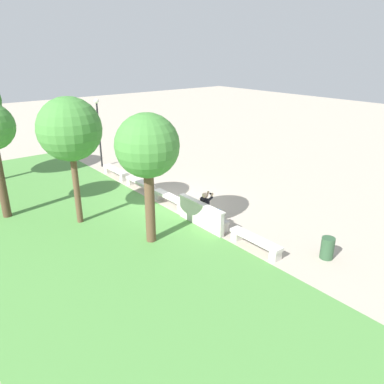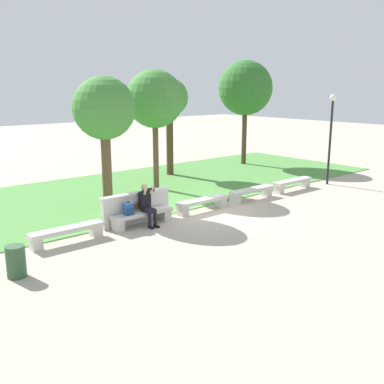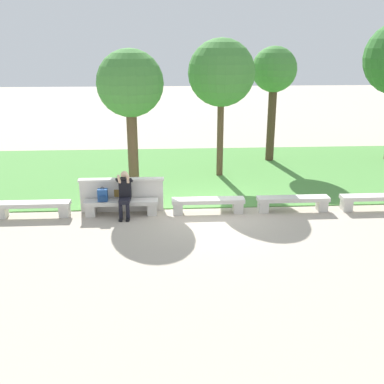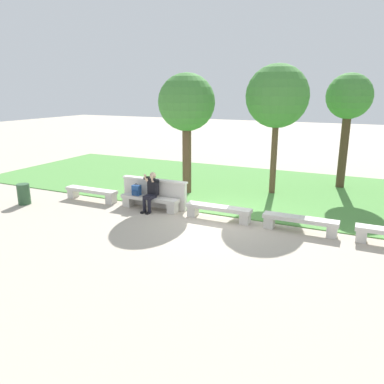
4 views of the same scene
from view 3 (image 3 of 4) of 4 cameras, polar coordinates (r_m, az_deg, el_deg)
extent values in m
plane|color=#B2A593|center=(13.36, 2.04, -2.67)|extent=(80.00, 80.00, 0.00)
cube|color=#518E42|center=(17.49, 0.69, 2.57)|extent=(24.32, 8.00, 0.03)
cube|color=beige|center=(13.72, -19.61, -1.46)|extent=(2.15, 0.40, 0.12)
cube|color=beige|center=(14.07, -23.01, -2.36)|extent=(0.28, 0.34, 0.33)
cube|color=beige|center=(13.57, -15.88, -2.30)|extent=(0.28, 0.34, 0.33)
cube|color=beige|center=(13.23, -8.98, -1.30)|extent=(2.15, 0.40, 0.12)
cube|color=beige|center=(13.42, -12.73, -2.27)|extent=(0.28, 0.34, 0.33)
cube|color=beige|center=(13.25, -5.08, -2.15)|extent=(0.28, 0.34, 0.33)
cube|color=beige|center=(13.22, 2.06, -1.09)|extent=(2.15, 0.40, 0.12)
cube|color=beige|center=(13.25, -1.80, -2.09)|extent=(0.28, 0.34, 0.33)
cube|color=beige|center=(13.41, 5.85, -1.91)|extent=(0.28, 0.34, 0.33)
cube|color=beige|center=(13.69, 12.72, -0.85)|extent=(2.15, 0.40, 0.12)
cube|color=beige|center=(13.55, 9.02, -1.83)|extent=(0.28, 0.34, 0.33)
cube|color=beige|center=(14.04, 16.16, -1.63)|extent=(0.28, 0.34, 0.33)
cube|color=beige|center=(14.60, 22.36, -0.60)|extent=(2.15, 0.40, 0.12)
cube|color=beige|center=(14.31, 19.02, -1.54)|extent=(0.28, 0.34, 0.33)
cube|color=beige|center=(13.52, -8.87, -0.47)|extent=(2.45, 0.18, 0.95)
cube|color=silver|center=(13.37, -8.97, 1.57)|extent=(2.51, 0.24, 0.06)
cube|color=brown|center=(13.39, -8.93, -0.15)|extent=(0.44, 0.02, 0.22)
cube|color=black|center=(12.94, -9.03, -3.47)|extent=(0.11, 0.24, 0.06)
cylinder|color=black|center=(12.93, -9.03, -2.49)|extent=(0.11, 0.11, 0.42)
cube|color=black|center=(12.92, -8.15, -3.47)|extent=(0.11, 0.24, 0.06)
cylinder|color=black|center=(12.90, -8.15, -2.49)|extent=(0.11, 0.11, 0.42)
cube|color=black|center=(13.00, -8.55, -1.08)|extent=(0.31, 0.43, 0.12)
cube|color=black|center=(13.13, -8.49, 0.41)|extent=(0.35, 0.23, 0.56)
sphere|color=beige|center=(13.00, -8.58, 2.17)|extent=(0.22, 0.22, 0.22)
cylinder|color=black|center=(12.97, -9.44, 1.48)|extent=(0.10, 0.31, 0.21)
cylinder|color=beige|center=(12.81, -9.25, 1.64)|extent=(0.11, 0.19, 0.27)
cylinder|color=black|center=(12.92, -7.77, 1.50)|extent=(0.10, 0.31, 0.21)
cylinder|color=beige|center=(12.77, -8.14, 1.66)|extent=(0.10, 0.19, 0.27)
cube|color=black|center=(12.72, -8.74, 1.74)|extent=(0.15, 0.02, 0.08)
cube|color=#234C8C|center=(13.20, -11.28, -0.38)|extent=(0.28, 0.20, 0.36)
cube|color=navy|center=(13.12, -11.32, -0.83)|extent=(0.20, 0.06, 0.16)
torus|color=black|center=(13.14, -11.33, 0.44)|extent=(0.10, 0.02, 0.10)
cylinder|color=brown|center=(15.32, -7.53, 5.66)|extent=(0.35, 0.35, 2.91)
sphere|color=#428438|center=(15.00, -7.88, 13.54)|extent=(2.18, 2.18, 2.18)
cylinder|color=#4C3826|center=(19.22, 10.03, 8.64)|extent=(0.34, 0.34, 3.23)
sphere|color=#428438|center=(18.98, 10.40, 15.08)|extent=(1.82, 1.82, 1.82)
cylinder|color=brown|center=(16.72, 3.60, 7.16)|extent=(0.24, 0.24, 3.08)
sphere|color=#428438|center=(16.43, 3.76, 14.88)|extent=(2.38, 2.38, 2.38)
camera|label=1|loc=(24.26, -33.81, 19.78)|focal=35.00mm
camera|label=2|loc=(9.00, -86.10, -2.31)|focal=42.00mm
camera|label=4|loc=(5.63, 66.47, -1.26)|focal=35.00mm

